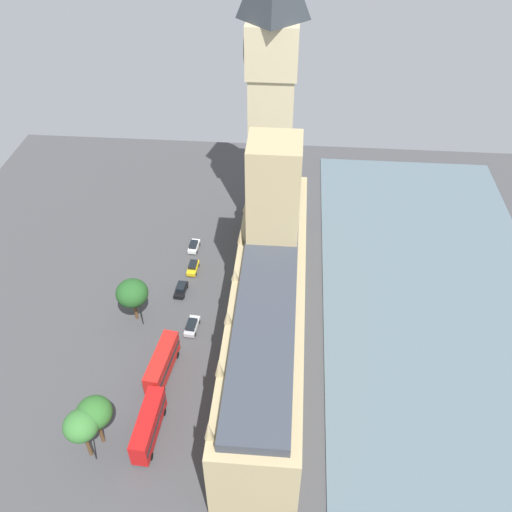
# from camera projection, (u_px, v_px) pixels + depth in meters

# --- Properties ---
(ground_plane) EXTENTS (137.83, 137.83, 0.00)m
(ground_plane) POSITION_uv_depth(u_px,v_px,m) (256.00, 339.00, 95.07)
(ground_plane) COLOR #424244
(river_thames) EXTENTS (42.15, 124.04, 0.25)m
(river_thames) POSITION_uv_depth(u_px,v_px,m) (448.00, 351.00, 92.98)
(river_thames) COLOR slate
(river_thames) RESTS_ON ground
(parliament_building) EXTENTS (11.68, 61.63, 32.60)m
(parliament_building) POSITION_uv_depth(u_px,v_px,m) (269.00, 295.00, 90.46)
(parliament_building) COLOR tan
(parliament_building) RESTS_ON ground
(clock_tower) EXTENTS (9.61, 9.61, 58.76)m
(clock_tower) POSITION_uv_depth(u_px,v_px,m) (272.00, 87.00, 102.28)
(clock_tower) COLOR #CCBA8E
(clock_tower) RESTS_ON ground
(car_white_near_tower) EXTENTS (2.07, 4.21, 1.74)m
(car_white_near_tower) POSITION_uv_depth(u_px,v_px,m) (194.00, 246.00, 113.13)
(car_white_near_tower) COLOR silver
(car_white_near_tower) RESTS_ON ground
(car_yellow_cab_opposite_hall) EXTENTS (1.99, 4.30, 1.74)m
(car_yellow_cab_opposite_hall) POSITION_uv_depth(u_px,v_px,m) (193.00, 267.00, 108.12)
(car_yellow_cab_opposite_hall) COLOR gold
(car_yellow_cab_opposite_hall) RESTS_ON ground
(car_black_by_river_gate) EXTENTS (2.16, 4.38, 1.74)m
(car_black_by_river_gate) POSITION_uv_depth(u_px,v_px,m) (181.00, 289.00, 103.38)
(car_black_by_river_gate) COLOR black
(car_black_by_river_gate) RESTS_ON ground
(car_silver_kerbside) EXTENTS (2.29, 4.78, 1.74)m
(car_silver_kerbside) POSITION_uv_depth(u_px,v_px,m) (192.00, 326.00, 96.30)
(car_silver_kerbside) COLOR #B7B7BC
(car_silver_kerbside) RESTS_ON ground
(double_decker_bus_trailing) EXTENTS (3.74, 10.72, 4.75)m
(double_decker_bus_trailing) POSITION_uv_depth(u_px,v_px,m) (162.00, 363.00, 87.83)
(double_decker_bus_trailing) COLOR red
(double_decker_bus_trailing) RESTS_ON ground
(double_decker_bus_under_trees) EXTENTS (3.04, 10.60, 4.75)m
(double_decker_bus_under_trees) POSITION_uv_depth(u_px,v_px,m) (148.00, 425.00, 79.32)
(double_decker_bus_under_trees) COLOR red
(double_decker_bus_under_trees) RESTS_ON ground
(pedestrian_midblock) EXTENTS (0.62, 0.64, 1.53)m
(pedestrian_midblock) POSITION_uv_depth(u_px,v_px,m) (237.00, 277.00, 106.30)
(pedestrian_midblock) COLOR maroon
(pedestrian_midblock) RESTS_ON ground
(plane_tree_leading) EXTENTS (5.05, 5.05, 9.29)m
(plane_tree_leading) POSITION_uv_depth(u_px,v_px,m) (94.00, 413.00, 75.73)
(plane_tree_leading) COLOR brown
(plane_tree_leading) RESTS_ON ground
(plane_tree_corner) EXTENTS (4.87, 4.87, 9.33)m
(plane_tree_corner) POSITION_uv_depth(u_px,v_px,m) (81.00, 426.00, 74.06)
(plane_tree_corner) COLOR brown
(plane_tree_corner) RESTS_ON ground
(plane_tree_far_end) EXTENTS (5.64, 5.64, 8.67)m
(plane_tree_far_end) POSITION_uv_depth(u_px,v_px,m) (132.00, 293.00, 94.89)
(plane_tree_far_end) COLOR brown
(plane_tree_far_end) RESTS_ON ground
(street_lamp_slot_10) EXTENTS (0.56, 0.56, 6.69)m
(street_lamp_slot_10) POSITION_uv_depth(u_px,v_px,m) (90.00, 441.00, 75.15)
(street_lamp_slot_10) COLOR black
(street_lamp_slot_10) RESTS_ON ground
(street_lamp_slot_11) EXTENTS (0.56, 0.56, 6.01)m
(street_lamp_slot_11) POSITION_uv_depth(u_px,v_px,m) (140.00, 307.00, 95.10)
(street_lamp_slot_11) COLOR black
(street_lamp_slot_11) RESTS_ON ground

